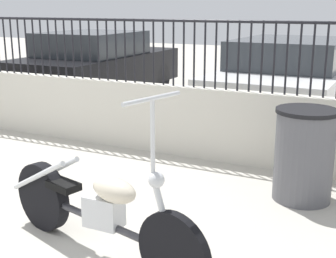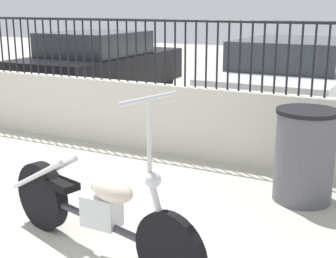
# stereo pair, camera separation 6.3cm
# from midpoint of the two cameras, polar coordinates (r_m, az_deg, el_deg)

# --- Properties ---
(low_wall) EXTENTS (8.89, 0.18, 0.90)m
(low_wall) POSITION_cam_midpoint_polar(r_m,az_deg,el_deg) (6.54, -6.67, 2.03)
(low_wall) COLOR beige
(low_wall) RESTS_ON ground_plane
(fence_railing) EXTENTS (8.89, 0.04, 0.83)m
(fence_railing) POSITION_cam_midpoint_polar(r_m,az_deg,el_deg) (6.40, -6.93, 10.55)
(fence_railing) COLOR black
(fence_railing) RESTS_ON low_wall
(motorcycle_dark_grey) EXTENTS (2.04, 0.74, 1.33)m
(motorcycle_dark_grey) POSITION_cam_midpoint_polar(r_m,az_deg,el_deg) (3.70, -9.06, -9.40)
(motorcycle_dark_grey) COLOR black
(motorcycle_dark_grey) RESTS_ON ground_plane
(trash_bin) EXTENTS (0.60, 0.60, 0.92)m
(trash_bin) POSITION_cam_midpoint_polar(r_m,az_deg,el_deg) (4.78, 16.67, -3.09)
(trash_bin) COLOR #56565B
(trash_bin) RESTS_ON ground_plane
(car_black) EXTENTS (1.86, 4.08, 1.38)m
(car_black) POSITION_cam_midpoint_polar(r_m,az_deg,el_deg) (9.85, -8.02, 7.73)
(car_black) COLOR black
(car_black) RESTS_ON ground_plane
(car_white) EXTENTS (1.91, 4.61, 1.37)m
(car_white) POSITION_cam_midpoint_polar(r_m,az_deg,el_deg) (8.23, 15.49, 5.94)
(car_white) COLOR black
(car_white) RESTS_ON ground_plane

